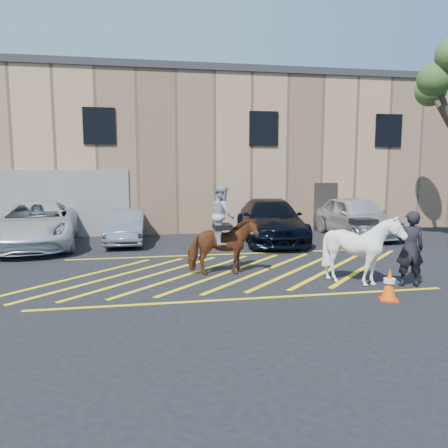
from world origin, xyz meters
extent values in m
plane|color=black|center=(0.00, 0.00, 0.00)|extent=(90.00, 90.00, 0.00)
imported|color=silver|center=(-6.18, 4.91, 0.83)|extent=(3.38, 6.25, 1.66)
imported|color=gray|center=(-2.97, 5.15, 0.64)|extent=(1.44, 3.94, 1.29)
imported|color=black|center=(2.68, 4.65, 0.81)|extent=(2.88, 5.82, 1.63)
imported|color=silver|center=(6.51, 5.04, 0.85)|extent=(2.19, 5.05, 1.70)
imported|color=black|center=(4.15, -2.46, 0.93)|extent=(0.77, 0.59, 1.87)
cube|color=tan|center=(0.00, 12.00, 3.50)|extent=(32.00, 10.00, 7.00)
cube|color=#2D2D30|center=(0.00, 12.00, 7.15)|extent=(32.20, 10.20, 0.30)
cube|color=black|center=(-4.00, 6.96, 4.60)|extent=(1.30, 0.08, 1.50)
cube|color=black|center=(3.00, 6.96, 4.60)|extent=(1.30, 0.08, 1.50)
cube|color=black|center=(9.00, 6.96, 4.60)|extent=(1.30, 0.08, 1.50)
cube|color=#38332D|center=(6.00, 6.96, 1.10)|extent=(1.10, 0.08, 2.20)
cube|color=yellow|center=(-4.20, -0.30, 0.01)|extent=(4.20, 4.20, 0.01)
cube|color=yellow|center=(-3.15, -0.30, 0.01)|extent=(4.20, 4.20, 0.01)
cube|color=yellow|center=(-2.10, -0.30, 0.01)|extent=(4.20, 4.20, 0.01)
cube|color=yellow|center=(-1.05, -0.30, 0.01)|extent=(4.20, 4.20, 0.01)
cube|color=yellow|center=(0.00, -0.30, 0.01)|extent=(4.20, 4.20, 0.01)
cube|color=yellow|center=(1.05, -0.30, 0.01)|extent=(4.20, 4.20, 0.01)
cube|color=yellow|center=(2.10, -0.30, 0.01)|extent=(4.20, 4.20, 0.01)
cube|color=yellow|center=(3.15, -0.30, 0.01)|extent=(4.20, 4.20, 0.01)
cube|color=yellow|center=(4.20, -0.30, 0.01)|extent=(4.20, 4.20, 0.01)
cube|color=yellow|center=(0.00, 2.20, 0.01)|extent=(9.50, 0.12, 0.01)
cube|color=yellow|center=(0.00, -2.80, 0.01)|extent=(9.50, 0.12, 0.01)
imported|color=brown|center=(-0.18, -0.52, 0.78)|extent=(1.86, 0.88, 1.56)
imported|color=#A1A4AB|center=(-0.18, -0.52, 1.65)|extent=(0.62, 0.78, 1.59)
cube|color=black|center=(-0.18, -0.52, 1.33)|extent=(0.47, 0.57, 0.14)
imported|color=white|center=(3.05, -2.15, 0.89)|extent=(1.51, 1.68, 1.79)
cube|color=black|center=(3.05, -2.15, 1.59)|extent=(0.58, 0.48, 0.14)
cube|color=#F8330A|center=(3.03, -3.44, 0.01)|extent=(0.50, 0.50, 0.03)
cone|color=#FF560A|center=(3.03, -3.44, 0.38)|extent=(0.32, 0.32, 0.70)
cylinder|color=silver|center=(3.03, -3.44, 0.44)|extent=(0.25, 0.25, 0.10)
cylinder|color=#46352A|center=(9.07, 3.18, 4.80)|extent=(0.33, 1.88, 2.34)
cylinder|color=#423028|center=(8.54, 2.32, 4.85)|extent=(1.40, 0.20, 2.39)
sphere|color=#467030|center=(9.00, 4.04, 5.91)|extent=(1.20, 1.20, 1.20)
sphere|color=#49632A|center=(7.93, 2.32, 6.00)|extent=(1.20, 1.20, 1.20)
camera|label=1|loc=(-2.22, -11.98, 2.92)|focal=35.00mm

